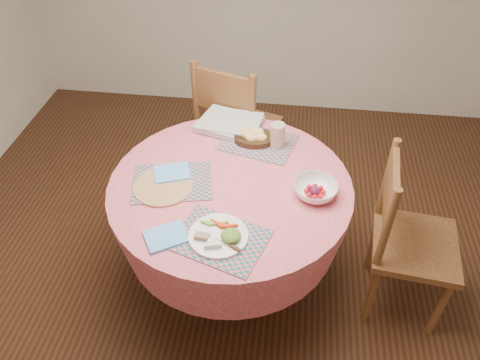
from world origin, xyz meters
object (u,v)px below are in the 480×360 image
object	(u,v)px
chair_back	(234,126)
dinner_plate	(220,235)
dining_table	(231,211)
fruit_bowl	(315,190)
wicker_trivet	(163,186)
chair_right	(406,237)
bread_bowl	(254,136)
latte_mug	(278,135)

from	to	relation	value
chair_back	dinner_plate	xyz separation A→B (m)	(0.10, -1.19, 0.23)
dining_table	fruit_bowl	bearing A→B (deg)	-4.15
dining_table	dinner_plate	xyz separation A→B (m)	(0.01, -0.37, 0.22)
wicker_trivet	dinner_plate	xyz separation A→B (m)	(0.34, -0.30, 0.02)
chair_right	dinner_plate	world-z (taller)	chair_right
bread_bowl	chair_right	bearing A→B (deg)	-25.63
chair_right	latte_mug	world-z (taller)	chair_right
dining_table	wicker_trivet	world-z (taller)	wicker_trivet
fruit_bowl	latte_mug	bearing A→B (deg)	119.32
chair_right	dining_table	bearing A→B (deg)	94.80
bread_bowl	chair_back	bearing A→B (deg)	111.13
latte_mug	dinner_plate	bearing A→B (deg)	-106.06
wicker_trivet	chair_right	bearing A→B (deg)	1.97
dining_table	chair_back	world-z (taller)	chair_back
dinner_plate	chair_back	bearing A→B (deg)	94.84
dining_table	latte_mug	size ratio (longest dim) A/B	8.89
wicker_trivet	fruit_bowl	bearing A→B (deg)	2.98
dining_table	chair_right	bearing A→B (deg)	-1.69
dining_table	wicker_trivet	xyz separation A→B (m)	(-0.33, -0.07, 0.20)
latte_mug	fruit_bowl	bearing A→B (deg)	-60.68
dinner_plate	dining_table	bearing A→B (deg)	91.16
wicker_trivet	bread_bowl	distance (m)	0.61
chair_back	latte_mug	distance (m)	0.64
dining_table	fruit_bowl	xyz separation A→B (m)	(0.42, -0.03, 0.23)
dining_table	fruit_bowl	world-z (taller)	fruit_bowl
chair_right	chair_back	bearing A→B (deg)	56.53
latte_mug	fruit_bowl	distance (m)	0.43
fruit_bowl	chair_right	bearing A→B (deg)	0.43
bread_bowl	dinner_plate	bearing A→B (deg)	-95.41
latte_mug	chair_back	bearing A→B (deg)	122.78
dining_table	bread_bowl	bearing A→B (deg)	78.20
dinner_plate	fruit_bowl	bearing A→B (deg)	39.45
chair_right	bread_bowl	bearing A→B (deg)	70.86
chair_right	latte_mug	xyz separation A→B (m)	(-0.70, 0.37, 0.32)
dining_table	dinner_plate	distance (m)	0.43
fruit_bowl	dinner_plate	bearing A→B (deg)	-140.55
chair_back	dinner_plate	size ratio (longest dim) A/B	3.84
fruit_bowl	wicker_trivet	bearing A→B (deg)	-177.02
fruit_bowl	chair_back	bearing A→B (deg)	121.29
chair_right	bread_bowl	world-z (taller)	chair_right
bread_bowl	latte_mug	world-z (taller)	latte_mug
dining_table	chair_right	distance (m)	0.92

